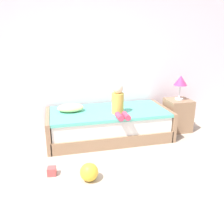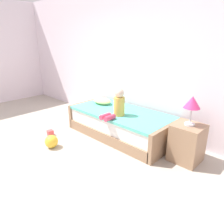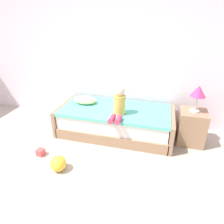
% 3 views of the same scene
% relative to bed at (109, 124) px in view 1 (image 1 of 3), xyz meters
% --- Properties ---
extents(wall_rear, '(7.20, 0.10, 2.90)m').
position_rel_bed_xyz_m(wall_rear, '(-0.59, 0.60, 1.20)').
color(wall_rear, white).
rests_on(wall_rear, ground).
extents(bed, '(2.11, 1.00, 0.50)m').
position_rel_bed_xyz_m(bed, '(0.00, 0.00, 0.00)').
color(bed, '#997556').
rests_on(bed, ground).
extents(nightstand, '(0.44, 0.44, 0.60)m').
position_rel_bed_xyz_m(nightstand, '(1.35, 0.03, 0.05)').
color(nightstand, '#997556').
rests_on(nightstand, ground).
extents(table_lamp, '(0.24, 0.24, 0.45)m').
position_rel_bed_xyz_m(table_lamp, '(1.35, 0.03, 0.69)').
color(table_lamp, silver).
rests_on(table_lamp, nightstand).
extents(child_figure, '(0.20, 0.51, 0.50)m').
position_rel_bed_xyz_m(child_figure, '(0.11, -0.23, 0.46)').
color(child_figure, gold).
rests_on(child_figure, bed).
extents(pillow, '(0.44, 0.30, 0.13)m').
position_rel_bed_xyz_m(pillow, '(-0.64, 0.10, 0.32)').
color(pillow, '#F2E58C').
rests_on(pillow, bed).
extents(toy_ball, '(0.23, 0.23, 0.23)m').
position_rel_bed_xyz_m(toy_ball, '(-0.54, -1.23, -0.13)').
color(toy_ball, yellow).
rests_on(toy_ball, ground).
extents(toy_block, '(0.12, 0.12, 0.11)m').
position_rel_bed_xyz_m(toy_block, '(-0.99, -1.00, -0.19)').
color(toy_block, '#E54C4C').
rests_on(toy_block, ground).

